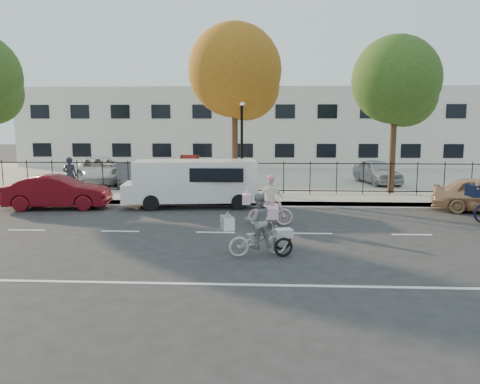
# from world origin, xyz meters

# --- Properties ---
(ground) EXTENTS (120.00, 120.00, 0.00)m
(ground) POSITION_xyz_m (0.00, 0.00, 0.00)
(ground) COLOR #333334
(road_markings) EXTENTS (60.00, 9.52, 0.01)m
(road_markings) POSITION_xyz_m (0.00, 0.00, 0.01)
(road_markings) COLOR silver
(road_markings) RESTS_ON ground
(curb) EXTENTS (60.00, 0.10, 0.15)m
(curb) POSITION_xyz_m (0.00, 5.05, 0.07)
(curb) COLOR #A8A399
(curb) RESTS_ON ground
(sidewalk) EXTENTS (60.00, 2.20, 0.15)m
(sidewalk) POSITION_xyz_m (0.00, 6.10, 0.07)
(sidewalk) COLOR #A8A399
(sidewalk) RESTS_ON ground
(parking_lot) EXTENTS (60.00, 15.60, 0.15)m
(parking_lot) POSITION_xyz_m (0.00, 15.00, 0.07)
(parking_lot) COLOR #A8A399
(parking_lot) RESTS_ON ground
(iron_fence) EXTENTS (58.00, 0.06, 1.50)m
(iron_fence) POSITION_xyz_m (0.00, 7.20, 0.90)
(iron_fence) COLOR black
(iron_fence) RESTS_ON sidewalk
(building) EXTENTS (34.00, 10.00, 6.00)m
(building) POSITION_xyz_m (0.00, 25.00, 3.00)
(building) COLOR silver
(building) RESTS_ON ground
(lamppost) EXTENTS (0.36, 0.36, 4.33)m
(lamppost) POSITION_xyz_m (0.50, 6.80, 3.11)
(lamppost) COLOR black
(lamppost) RESTS_ON sidewalk
(street_sign) EXTENTS (0.85, 0.06, 1.80)m
(street_sign) POSITION_xyz_m (-1.85, 6.80, 1.42)
(street_sign) COLOR black
(street_sign) RESTS_ON sidewalk
(zebra_trike) EXTENTS (1.88, 1.14, 1.61)m
(zebra_trike) POSITION_xyz_m (1.36, -2.45, 0.62)
(zebra_trike) COLOR silver
(zebra_trike) RESTS_ON ground
(unicorn_bike) EXTENTS (1.67, 1.16, 1.69)m
(unicorn_bike) POSITION_xyz_m (1.69, 1.11, 0.63)
(unicorn_bike) COLOR #FABED0
(unicorn_bike) RESTS_ON ground
(white_van) EXTENTS (5.46, 2.33, 1.88)m
(white_van) POSITION_xyz_m (-1.35, 4.50, 1.04)
(white_van) COLOR white
(white_van) RESTS_ON ground
(red_sedan) EXTENTS (4.17, 1.88, 1.33)m
(red_sedan) POSITION_xyz_m (-6.65, 3.80, 0.66)
(red_sedan) COLOR #5C0A13
(red_sedan) RESTS_ON ground
(pedestrian) EXTENTS (0.67, 0.49, 1.70)m
(pedestrian) POSITION_xyz_m (-7.31, 6.61, 1.00)
(pedestrian) COLOR black
(pedestrian) RESTS_ON sidewalk
(lot_car_b) EXTENTS (3.73, 5.41, 1.37)m
(lot_car_b) POSITION_xyz_m (-7.46, 10.66, 0.84)
(lot_car_b) COLOR silver
(lot_car_b) RESTS_ON parking_lot
(lot_car_c) EXTENTS (2.38, 3.83, 1.19)m
(lot_car_c) POSITION_xyz_m (-5.51, 9.74, 0.75)
(lot_car_c) COLOR #48494F
(lot_car_c) RESTS_ON parking_lot
(lot_car_d) EXTENTS (2.26, 4.01, 1.29)m
(lot_car_d) POSITION_xyz_m (7.58, 11.24, 0.79)
(lot_car_d) COLOR #ADAFB5
(lot_car_d) RESTS_ON parking_lot
(tree_mid) EXTENTS (4.34, 4.34, 7.96)m
(tree_mid) POSITION_xyz_m (0.25, 8.15, 5.58)
(tree_mid) COLOR #442D1D
(tree_mid) RESTS_ON ground
(tree_east) EXTENTS (3.98, 3.98, 7.29)m
(tree_east) POSITION_xyz_m (7.56, 7.89, 5.10)
(tree_east) COLOR #442D1D
(tree_east) RESTS_ON ground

